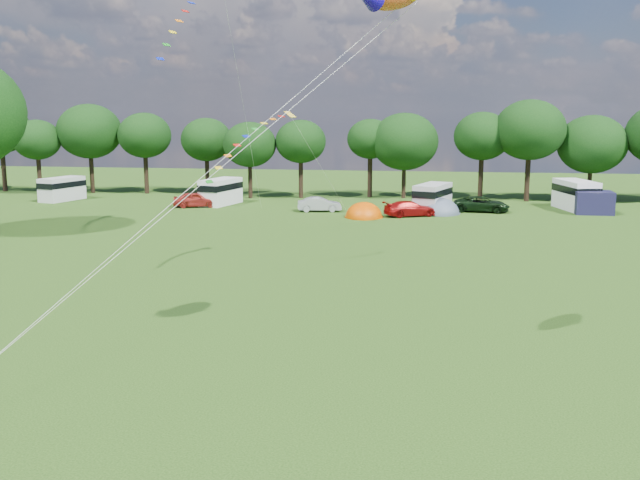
# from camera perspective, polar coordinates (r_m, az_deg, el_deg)

# --- Properties ---
(ground_plane) EXTENTS (180.00, 180.00, 0.00)m
(ground_plane) POSITION_cam_1_polar(r_m,az_deg,el_deg) (22.36, -3.18, -13.85)
(ground_plane) COLOR black
(ground_plane) RESTS_ON ground
(tree_line) EXTENTS (102.98, 10.98, 10.27)m
(tree_line) POSITION_cam_1_polar(r_m,az_deg,el_deg) (75.00, 9.55, 8.04)
(tree_line) COLOR black
(tree_line) RESTS_ON ground
(car_a) EXTENTS (4.72, 2.89, 1.47)m
(car_a) POSITION_cam_1_polar(r_m,az_deg,el_deg) (69.45, -9.89, 3.21)
(car_a) COLOR maroon
(car_a) RESTS_ON ground
(car_b) EXTENTS (3.95, 2.08, 1.32)m
(car_b) POSITION_cam_1_polar(r_m,az_deg,el_deg) (65.46, -0.04, 2.87)
(car_b) COLOR #9B9FA5
(car_b) RESTS_ON ground
(car_c) EXTENTS (4.86, 3.59, 1.35)m
(car_c) POSITION_cam_1_polar(r_m,az_deg,el_deg) (62.98, 7.21, 2.50)
(car_c) COLOR maroon
(car_c) RESTS_ON ground
(car_d) EXTENTS (5.33, 2.86, 1.39)m
(car_d) POSITION_cam_1_polar(r_m,az_deg,el_deg) (66.95, 12.80, 2.81)
(car_d) COLOR black
(car_d) RESTS_ON ground
(campervan_a) EXTENTS (3.30, 5.25, 2.39)m
(campervan_a) POSITION_cam_1_polar(r_m,az_deg,el_deg) (78.08, -19.94, 3.92)
(campervan_a) COLOR silver
(campervan_a) RESTS_ON ground
(campervan_b) EXTENTS (3.37, 5.56, 2.54)m
(campervan_b) POSITION_cam_1_polar(r_m,az_deg,el_deg) (70.96, -7.95, 3.92)
(campervan_b) COLOR white
(campervan_b) RESTS_ON ground
(campervan_c) EXTENTS (3.75, 5.59, 2.53)m
(campervan_c) POSITION_cam_1_polar(r_m,az_deg,el_deg) (66.31, 8.99, 3.44)
(campervan_c) COLOR #BCBCBE
(campervan_c) RESTS_ON ground
(campervan_d) EXTENTS (3.63, 6.00, 2.75)m
(campervan_d) POSITION_cam_1_polar(r_m,az_deg,el_deg) (70.76, 19.78, 3.48)
(campervan_d) COLOR white
(campervan_d) RESTS_ON ground
(tent_orange) EXTENTS (3.35, 3.67, 2.62)m
(tent_orange) POSITION_cam_1_polar(r_m,az_deg,el_deg) (62.09, 3.52, 1.85)
(tent_orange) COLOR #D14A00
(tent_orange) RESTS_ON ground
(tent_greyblue) EXTENTS (3.79, 4.15, 2.82)m
(tent_greyblue) POSITION_cam_1_polar(r_m,az_deg,el_deg) (65.14, 9.51, 2.12)
(tent_greyblue) COLOR #4B5667
(tent_greyblue) RESTS_ON ground
(awning_navy) EXTENTS (3.32, 2.72, 2.03)m
(awning_navy) POSITION_cam_1_polar(r_m,az_deg,el_deg) (68.57, 21.02, 2.82)
(awning_navy) COLOR #191738
(awning_navy) RESTS_ON ground
(streamer_kite_a) EXTENTS (3.29, 5.68, 5.79)m
(streamer_kite_a) POSITION_cam_1_polar(r_m,az_deg,el_deg) (50.23, -9.87, 18.06)
(streamer_kite_a) COLOR yellow
(streamer_kite_a) RESTS_ON ground
(streamer_kite_b) EXTENTS (4.16, 4.70, 3.80)m
(streamer_kite_b) POSITION_cam_1_polar(r_m,az_deg,el_deg) (40.27, -5.02, 8.42)
(streamer_kite_b) COLOR yellow
(streamer_kite_b) RESTS_ON ground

